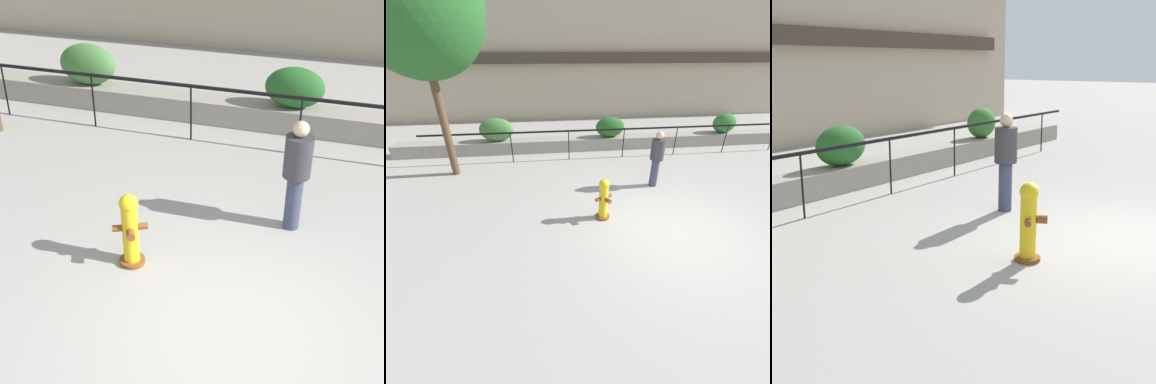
# 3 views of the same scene
# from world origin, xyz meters

# --- Properties ---
(ground_plane) EXTENTS (120.00, 120.00, 0.00)m
(ground_plane) POSITION_xyz_m (0.00, 0.00, 0.00)
(ground_plane) COLOR #9E9991
(building_facade) EXTENTS (30.00, 1.36, 8.00)m
(building_facade) POSITION_xyz_m (0.00, 11.98, 3.99)
(building_facade) COLOR tan
(building_facade) RESTS_ON ground
(planter_wall_low) EXTENTS (18.00, 0.70, 0.50)m
(planter_wall_low) POSITION_xyz_m (0.00, 6.00, 0.25)
(planter_wall_low) COLOR gray
(planter_wall_low) RESTS_ON ground
(fence_railing_segment) EXTENTS (15.00, 0.05, 1.15)m
(fence_railing_segment) POSITION_xyz_m (-0.00, 4.90, 1.02)
(fence_railing_segment) COLOR black
(fence_railing_segment) RESTS_ON ground
(hedge_bush_0) EXTENTS (1.34, 0.66, 0.92)m
(hedge_bush_0) POSITION_xyz_m (-4.95, 6.00, 0.96)
(hedge_bush_0) COLOR #427538
(hedge_bush_0) RESTS_ON planter_wall_low
(hedge_bush_1) EXTENTS (1.21, 0.66, 0.84)m
(hedge_bush_1) POSITION_xyz_m (-0.29, 6.00, 0.92)
(hedge_bush_1) COLOR #235B23
(hedge_bush_1) RESTS_ON planter_wall_low
(hedge_bush_2) EXTENTS (1.02, 0.68, 0.84)m
(hedge_bush_2) POSITION_xyz_m (4.88, 6.00, 0.92)
(hedge_bush_2) COLOR #2D6B28
(hedge_bush_2) RESTS_ON planter_wall_low
(fire_hydrant) EXTENTS (0.47, 0.49, 1.08)m
(fire_hydrant) POSITION_xyz_m (-1.66, 0.81, 0.55)
(fire_hydrant) COLOR brown
(fire_hydrant) RESTS_ON ground
(street_tree) EXTENTS (3.52, 3.17, 6.66)m
(street_tree) POSITION_xyz_m (-6.14, 4.04, 4.80)
(street_tree) COLOR brown
(street_tree) RESTS_ON ground
(pedestrian) EXTENTS (0.57, 0.57, 1.73)m
(pedestrian) POSITION_xyz_m (0.28, 2.37, 0.99)
(pedestrian) COLOR #383D56
(pedestrian) RESTS_ON ground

